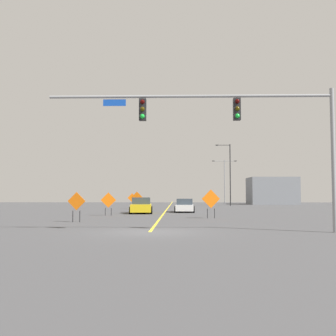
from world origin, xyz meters
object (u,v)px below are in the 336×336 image
construction_sign_right_shoulder (77,203)px  construction_sign_median_far (137,199)px  construction_sign_left_shoulder (211,200)px  construction_sign_left_lane (108,201)px  car_white_distant (185,206)px  car_yellow_mid (141,206)px  street_lamp_far_left (229,172)px  traffic_signal_assembly (235,121)px  street_lamp_near_left (225,178)px  construction_sign_right_lane (132,199)px

construction_sign_right_shoulder → construction_sign_median_far: bearing=81.9°
construction_sign_left_shoulder → construction_sign_left_lane: construction_sign_left_shoulder is taller
construction_sign_left_shoulder → car_white_distant: 10.91m
construction_sign_left_lane → construction_sign_right_shoulder: bearing=-94.7°
construction_sign_median_far → car_white_distant: size_ratio=0.45×
car_yellow_mid → street_lamp_far_left: bearing=66.4°
traffic_signal_assembly → street_lamp_far_left: bearing=83.3°
street_lamp_near_left → construction_sign_right_shoulder: size_ratio=4.13×
construction_sign_median_far → traffic_signal_assembly: bearing=-73.1°
construction_sign_left_shoulder → construction_sign_right_shoulder: construction_sign_left_shoulder is taller
construction_sign_right_lane → car_yellow_mid: 12.01m
construction_sign_median_far → car_yellow_mid: bearing=-78.2°
construction_sign_right_lane → car_yellow_mid: bearing=-79.5°
construction_sign_median_far → construction_sign_left_lane: bearing=-101.5°
traffic_signal_assembly → construction_sign_right_shoulder: (-9.29, 6.93, -4.05)m
traffic_signal_assembly → construction_sign_left_shoulder: 11.94m
construction_sign_median_far → construction_sign_left_shoulder: size_ratio=0.96×
construction_sign_right_lane → car_yellow_mid: (2.18, -11.79, -0.53)m
construction_sign_median_far → construction_sign_right_lane: bearing=99.9°
construction_sign_left_shoulder → car_yellow_mid: size_ratio=0.49×
construction_sign_left_shoulder → street_lamp_far_left: bearing=80.7°
construction_sign_right_shoulder → construction_sign_right_lane: 24.15m
construction_sign_median_far → construction_sign_right_shoulder: (-2.30, -16.16, -0.09)m
traffic_signal_assembly → car_yellow_mid: (-6.20, 19.27, -4.58)m
construction_sign_right_shoulder → construction_sign_left_lane: (0.68, 8.17, -0.02)m
construction_sign_median_far → car_yellow_mid: (0.80, -3.81, -0.63)m
construction_sign_left_shoulder → car_yellow_mid: 9.98m
construction_sign_median_far → street_lamp_far_left: bearing=61.4°
street_lamp_near_left → car_yellow_mid: size_ratio=1.84×
construction_sign_median_far → construction_sign_right_shoulder: size_ratio=1.07×
car_white_distant → car_yellow_mid: car_yellow_mid is taller
street_lamp_far_left → street_lamp_near_left: size_ratio=1.22×
street_lamp_near_left → construction_sign_right_lane: 28.44m
traffic_signal_assembly → construction_sign_left_shoulder: traffic_signal_assembly is taller
construction_sign_left_lane → car_yellow_mid: bearing=59.9°
street_lamp_far_left → construction_sign_right_lane: bearing=-133.1°
street_lamp_far_left → construction_sign_left_lane: 34.00m
street_lamp_far_left → car_white_distant: 25.38m
street_lamp_near_left → construction_sign_left_shoulder: bearing=-97.7°
street_lamp_near_left → construction_sign_right_shoulder: street_lamp_near_left is taller
car_white_distant → construction_sign_right_shoulder: bearing=-115.6°
construction_sign_left_lane → construction_sign_right_lane: construction_sign_left_lane is taller
construction_sign_left_shoulder → construction_sign_right_lane: (-8.10, 19.80, -0.13)m
construction_sign_left_lane → car_white_distant: (6.54, 6.91, -0.59)m
construction_sign_left_shoulder → car_white_distant: bearing=99.5°
construction_sign_left_lane → construction_sign_left_shoulder: bearing=-24.7°
construction_sign_right_shoulder → construction_sign_left_lane: size_ratio=1.00×
street_lamp_far_left → construction_sign_median_far: size_ratio=4.72×
car_yellow_mid → construction_sign_left_lane: bearing=-120.1°
traffic_signal_assembly → construction_sign_right_lane: traffic_signal_assembly is taller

